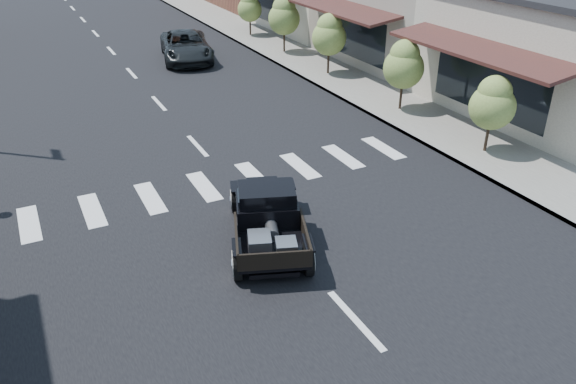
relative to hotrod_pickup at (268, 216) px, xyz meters
name	(u,v)px	position (x,y,z in m)	size (l,w,h in m)	color
ground	(289,247)	(0.34, -0.48, -0.72)	(120.00, 120.00, 0.00)	black
road	(142,84)	(0.34, 14.52, -0.71)	(14.00, 80.00, 0.02)	black
road_markings	(173,119)	(0.34, 9.52, -0.72)	(12.00, 60.00, 0.06)	silver
sidewalk_right	(306,61)	(8.84, 14.52, -0.65)	(3.00, 80.00, 0.15)	gray
storefront_mid	(436,14)	(15.34, 12.52, 1.53)	(10.00, 9.00, 4.50)	gray
small_tree_a	(491,116)	(8.64, 1.60, 0.64)	(1.46, 1.46, 2.43)	olive
small_tree_b	(403,76)	(8.64, 6.25, 0.73)	(1.57, 1.57, 2.61)	olive
small_tree_c	(329,45)	(8.64, 11.91, 0.76)	(1.60, 1.60, 2.66)	olive
small_tree_d	(284,25)	(8.64, 16.63, 0.82)	(1.67, 1.67, 2.78)	olive
small_tree_e	(250,15)	(8.64, 21.28, 0.62)	(1.43, 1.43, 2.39)	olive
hotrod_pickup	(268,216)	(0.00, 0.00, 0.00)	(1.94, 4.16, 1.44)	black
second_car	(186,47)	(3.51, 17.73, 0.00)	(2.39, 5.18, 1.44)	black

